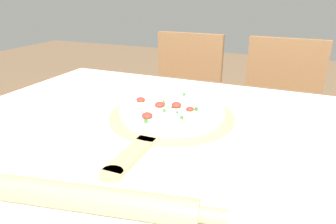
% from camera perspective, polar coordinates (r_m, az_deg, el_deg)
% --- Properties ---
extents(dining_table, '(1.38, 1.02, 0.74)m').
position_cam_1_polar(dining_table, '(0.87, -0.27, -8.86)').
color(dining_table, brown).
rests_on(dining_table, ground_plane).
extents(towel_cloth, '(1.30, 0.94, 0.00)m').
position_cam_1_polar(towel_cloth, '(0.83, -0.29, -3.02)').
color(towel_cloth, silver).
rests_on(towel_cloth, dining_table).
extents(pizza_peel, '(0.37, 0.53, 0.01)m').
position_cam_1_polar(pizza_peel, '(0.87, 0.29, -1.21)').
color(pizza_peel, tan).
rests_on(pizza_peel, towel_cloth).
extents(pizza, '(0.31, 0.31, 0.04)m').
position_cam_1_polar(pizza, '(0.87, 0.72, 0.37)').
color(pizza, beige).
rests_on(pizza, pizza_peel).
extents(rolling_pin, '(0.44, 0.11, 0.05)m').
position_cam_1_polar(rolling_pin, '(0.54, -13.93, -15.86)').
color(rolling_pin, tan).
rests_on(rolling_pin, towel_cloth).
extents(chair_left, '(0.40, 0.40, 0.88)m').
position_cam_1_polar(chair_left, '(1.72, 2.97, 2.05)').
color(chair_left, brown).
rests_on(chair_left, ground_plane).
extents(chair_right, '(0.41, 0.41, 0.88)m').
position_cam_1_polar(chair_right, '(1.63, 20.12, -0.43)').
color(chair_right, brown).
rests_on(chair_right, ground_plane).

